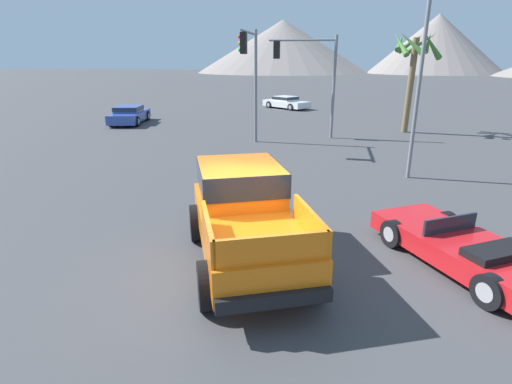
{
  "coord_description": "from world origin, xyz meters",
  "views": [
    {
      "loc": [
        1.55,
        -7.31,
        4.25
      ],
      "look_at": [
        -0.08,
        1.31,
        1.32
      ],
      "focal_mm": 28.0,
      "sensor_mm": 36.0,
      "label": 1
    }
  ],
  "objects_px": {
    "orange_pickup_truck": "(244,210)",
    "parked_car_blue": "(129,114)",
    "street_lamp_post": "(425,35)",
    "traffic_light_main": "(308,67)",
    "parked_car_white": "(286,102)",
    "traffic_light_crosswalk": "(251,66)",
    "red_convertible_car": "(465,249)",
    "palm_tree_tall": "(414,57)"
  },
  "relations": [
    {
      "from": "traffic_light_main",
      "to": "orange_pickup_truck",
      "type": "bearing_deg",
      "value": 88.68
    },
    {
      "from": "red_convertible_car",
      "to": "traffic_light_main",
      "type": "distance_m",
      "value": 15.54
    },
    {
      "from": "traffic_light_main",
      "to": "palm_tree_tall",
      "type": "height_order",
      "value": "palm_tree_tall"
    },
    {
      "from": "parked_car_white",
      "to": "palm_tree_tall",
      "type": "height_order",
      "value": "palm_tree_tall"
    },
    {
      "from": "orange_pickup_truck",
      "to": "street_lamp_post",
      "type": "height_order",
      "value": "street_lamp_post"
    },
    {
      "from": "parked_car_blue",
      "to": "traffic_light_crosswalk",
      "type": "bearing_deg",
      "value": -42.9
    },
    {
      "from": "orange_pickup_truck",
      "to": "parked_car_blue",
      "type": "height_order",
      "value": "orange_pickup_truck"
    },
    {
      "from": "street_lamp_post",
      "to": "palm_tree_tall",
      "type": "height_order",
      "value": "street_lamp_post"
    },
    {
      "from": "traffic_light_crosswalk",
      "to": "street_lamp_post",
      "type": "bearing_deg",
      "value": 57.34
    },
    {
      "from": "parked_car_blue",
      "to": "parked_car_white",
      "type": "bearing_deg",
      "value": 36.84
    },
    {
      "from": "traffic_light_main",
      "to": "street_lamp_post",
      "type": "height_order",
      "value": "street_lamp_post"
    },
    {
      "from": "parked_car_blue",
      "to": "traffic_light_main",
      "type": "distance_m",
      "value": 13.08
    },
    {
      "from": "parked_car_blue",
      "to": "traffic_light_crosswalk",
      "type": "distance_m",
      "value": 11.93
    },
    {
      "from": "traffic_light_crosswalk",
      "to": "palm_tree_tall",
      "type": "xyz_separation_m",
      "value": [
        8.42,
        5.76,
        0.45
      ]
    },
    {
      "from": "traffic_light_crosswalk",
      "to": "palm_tree_tall",
      "type": "height_order",
      "value": "palm_tree_tall"
    },
    {
      "from": "traffic_light_main",
      "to": "palm_tree_tall",
      "type": "distance_m",
      "value": 6.43
    },
    {
      "from": "parked_car_white",
      "to": "parked_car_blue",
      "type": "relative_size",
      "value": 0.95
    },
    {
      "from": "parked_car_white",
      "to": "palm_tree_tall",
      "type": "bearing_deg",
      "value": 74.96
    },
    {
      "from": "traffic_light_crosswalk",
      "to": "street_lamp_post",
      "type": "height_order",
      "value": "street_lamp_post"
    },
    {
      "from": "palm_tree_tall",
      "to": "traffic_light_crosswalk",
      "type": "bearing_deg",
      "value": -145.61
    },
    {
      "from": "red_convertible_car",
      "to": "street_lamp_post",
      "type": "distance_m",
      "value": 8.34
    },
    {
      "from": "parked_car_white",
      "to": "orange_pickup_truck",
      "type": "bearing_deg",
      "value": 41.88
    },
    {
      "from": "traffic_light_crosswalk",
      "to": "orange_pickup_truck",
      "type": "bearing_deg",
      "value": 10.72
    },
    {
      "from": "orange_pickup_truck",
      "to": "street_lamp_post",
      "type": "xyz_separation_m",
      "value": [
        4.7,
        7.36,
        3.91
      ]
    },
    {
      "from": "traffic_light_main",
      "to": "street_lamp_post",
      "type": "distance_m",
      "value": 8.83
    },
    {
      "from": "parked_car_white",
      "to": "palm_tree_tall",
      "type": "distance_m",
      "value": 14.48
    },
    {
      "from": "orange_pickup_truck",
      "to": "parked_car_white",
      "type": "xyz_separation_m",
      "value": [
        -2.39,
        28.6,
        -0.57
      ]
    },
    {
      "from": "traffic_light_crosswalk",
      "to": "palm_tree_tall",
      "type": "relative_size",
      "value": 0.97
    },
    {
      "from": "red_convertible_car",
      "to": "street_lamp_post",
      "type": "xyz_separation_m",
      "value": [
        -0.02,
        6.93,
        4.64
      ]
    },
    {
      "from": "orange_pickup_truck",
      "to": "traffic_light_crosswalk",
      "type": "xyz_separation_m",
      "value": [
        -2.24,
        11.8,
        2.8
      ]
    },
    {
      "from": "orange_pickup_truck",
      "to": "traffic_light_main",
      "type": "distance_m",
      "value": 15.18
    },
    {
      "from": "parked_car_blue",
      "to": "palm_tree_tall",
      "type": "relative_size",
      "value": 0.82
    },
    {
      "from": "orange_pickup_truck",
      "to": "parked_car_blue",
      "type": "xyz_separation_m",
      "value": [
        -12.02,
        17.79,
        -0.51
      ]
    },
    {
      "from": "palm_tree_tall",
      "to": "red_convertible_car",
      "type": "bearing_deg",
      "value": -94.87
    },
    {
      "from": "orange_pickup_truck",
      "to": "parked_car_white",
      "type": "distance_m",
      "value": 28.7
    },
    {
      "from": "parked_car_white",
      "to": "parked_car_blue",
      "type": "xyz_separation_m",
      "value": [
        -9.63,
        -10.81,
        0.06
      ]
    },
    {
      "from": "red_convertible_car",
      "to": "traffic_light_main",
      "type": "bearing_deg",
      "value": 75.87
    },
    {
      "from": "red_convertible_car",
      "to": "palm_tree_tall",
      "type": "relative_size",
      "value": 0.77
    },
    {
      "from": "parked_car_blue",
      "to": "street_lamp_post",
      "type": "bearing_deg",
      "value": -43.41
    },
    {
      "from": "orange_pickup_truck",
      "to": "street_lamp_post",
      "type": "distance_m",
      "value": 9.57
    },
    {
      "from": "traffic_light_crosswalk",
      "to": "palm_tree_tall",
      "type": "distance_m",
      "value": 10.21
    },
    {
      "from": "street_lamp_post",
      "to": "traffic_light_main",
      "type": "bearing_deg",
      "value": 119.92
    }
  ]
}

